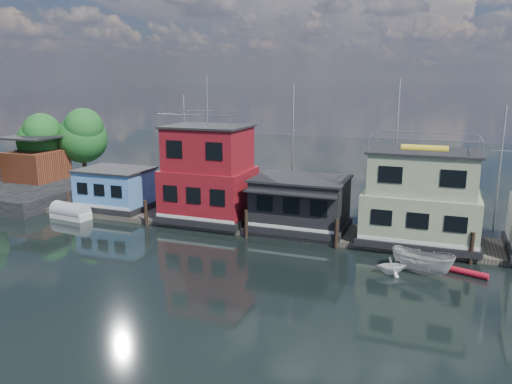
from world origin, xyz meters
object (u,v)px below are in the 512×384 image
at_px(motorboat, 422,261).
at_px(houseboat_dark, 300,203).
at_px(houseboat_blue, 115,189).
at_px(tarp_runabout, 70,212).
at_px(houseboat_green, 421,198).
at_px(red_kayak, 465,272).
at_px(houseboat_red, 209,175).
at_px(dinghy_white, 391,265).

bearing_deg(motorboat, houseboat_dark, 77.70).
relative_size(houseboat_blue, motorboat, 1.58).
bearing_deg(tarp_runabout, motorboat, 2.15).
relative_size(houseboat_blue, houseboat_green, 0.76).
distance_m(houseboat_blue, houseboat_green, 26.53).
relative_size(tarp_runabout, motorboat, 0.96).
bearing_deg(tarp_runabout, red_kayak, 3.61).
relative_size(houseboat_green, motorboat, 2.07).
xyz_separation_m(houseboat_dark, tarp_runabout, (-19.97, -3.22, -1.85)).
bearing_deg(houseboat_blue, houseboat_green, 0.00).
relative_size(houseboat_red, red_kayak, 4.27).
bearing_deg(dinghy_white, red_kayak, -94.87).
bearing_deg(red_kayak, houseboat_blue, -171.80).
height_order(houseboat_dark, tarp_runabout, houseboat_dark).
relative_size(houseboat_red, motorboat, 2.93).
height_order(tarp_runabout, red_kayak, tarp_runabout).
bearing_deg(red_kayak, motorboat, -148.55).
bearing_deg(houseboat_red, red_kayak, -13.87).
distance_m(houseboat_red, red_kayak, 21.07).
relative_size(dinghy_white, red_kayak, 0.73).
bearing_deg(motorboat, tarp_runabout, 103.35).
distance_m(houseboat_dark, dinghy_white, 10.18).
relative_size(houseboat_red, dinghy_white, 5.87).
height_order(houseboat_green, dinghy_white, houseboat_green).
distance_m(houseboat_blue, motorboat, 27.67).
distance_m(houseboat_red, motorboat, 18.73).
relative_size(houseboat_blue, dinghy_white, 3.16).
height_order(houseboat_red, dinghy_white, houseboat_red).
xyz_separation_m(motorboat, red_kayak, (2.54, 0.62, -0.58)).
distance_m(tarp_runabout, motorboat, 29.63).
bearing_deg(houseboat_blue, tarp_runabout, -127.26).
bearing_deg(houseboat_red, tarp_runabout, -164.84).
bearing_deg(houseboat_red, dinghy_white, -21.86).
height_order(houseboat_blue, red_kayak, houseboat_blue).
relative_size(houseboat_dark, houseboat_green, 0.88).
bearing_deg(houseboat_blue, red_kayak, -9.52).
bearing_deg(tarp_runabout, dinghy_white, 0.33).
distance_m(houseboat_blue, houseboat_dark, 17.50).
bearing_deg(motorboat, houseboat_blue, 96.22).
bearing_deg(motorboat, houseboat_green, 23.67).
bearing_deg(houseboat_dark, motorboat, -30.18).
height_order(houseboat_red, red_kayak, houseboat_red).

